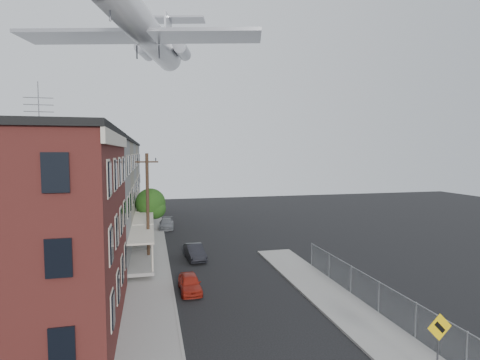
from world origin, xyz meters
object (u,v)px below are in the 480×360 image
object	(u,v)px
warning_sign	(439,336)
car_far	(166,224)
car_mid	(195,252)
airplane	(147,32)
street_tree	(152,205)
car_near	(190,283)
utility_pole	(148,207)

from	to	relation	value
warning_sign	car_far	size ratio (longest dim) A/B	0.68
car_mid	car_far	bearing A→B (deg)	92.61
car_mid	airplane	bearing A→B (deg)	103.94
street_tree	car_near	size ratio (longest dim) A/B	1.55
utility_pole	car_far	xyz separation A→B (m)	(2.00, 13.69, -4.08)
warning_sign	street_tree	xyz separation A→B (m)	(-10.87, 28.95, 1.57)
street_tree	car_mid	distance (m)	10.72
utility_pole	car_far	world-z (taller)	utility_pole
utility_pole	airplane	distance (m)	20.25
warning_sign	car_far	world-z (taller)	warning_sign
warning_sign	airplane	world-z (taller)	airplane
warning_sign	car_far	bearing A→B (deg)	105.71
street_tree	airplane	world-z (taller)	airplane
car_far	car_mid	bearing A→B (deg)	-78.78
utility_pole	car_near	world-z (taller)	utility_pole
warning_sign	street_tree	bearing A→B (deg)	110.58
car_near	car_far	distance (m)	20.83
car_near	car_far	size ratio (longest dim) A/B	0.82
warning_sign	airplane	size ratio (longest dim) A/B	0.10
warning_sign	street_tree	world-z (taller)	street_tree
warning_sign	car_mid	world-z (taller)	warning_sign
utility_pole	street_tree	xyz separation A→B (m)	(0.33, 9.92, -1.22)
airplane	car_mid	bearing A→B (deg)	-71.08
car_far	street_tree	bearing A→B (deg)	-110.34
warning_sign	street_tree	size ratio (longest dim) A/B	0.54
warning_sign	car_mid	distance (m)	20.61
warning_sign	car_near	size ratio (longest dim) A/B	0.83
airplane	car_near	bearing A→B (deg)	-82.07
car_near	car_mid	size ratio (longest dim) A/B	0.87
street_tree	car_far	size ratio (longest dim) A/B	1.27
utility_pole	car_mid	xyz separation A→B (m)	(3.80, 0.17, -4.04)
warning_sign	car_near	xyz separation A→B (m)	(-8.56, 11.90, -1.31)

